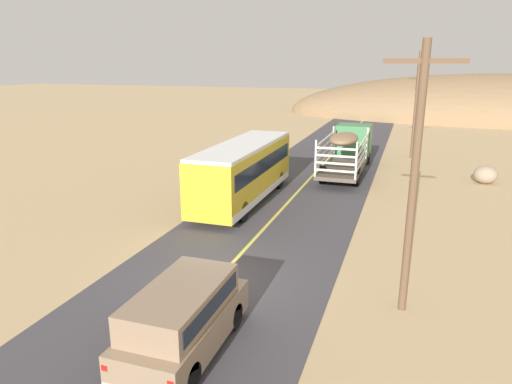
{
  "coord_description": "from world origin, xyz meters",
  "views": [
    {
      "loc": [
        6.05,
        -13.71,
        7.46
      ],
      "look_at": [
        0.0,
        4.32,
        2.09
      ],
      "focal_mm": 32.46,
      "sensor_mm": 36.0,
      "label": 1
    }
  ],
  "objects_px": {
    "boulder_far_horizon": "(486,175)",
    "power_pole_near": "(414,174)",
    "power_pole_mid": "(416,102)",
    "power_pole_far": "(416,88)",
    "livestock_truck": "(350,144)",
    "bus": "(244,170)",
    "boulder_mid_field": "(230,153)",
    "suv_near": "(183,316)",
    "car_far": "(354,144)"
  },
  "relations": [
    {
      "from": "power_pole_mid",
      "to": "boulder_far_horizon",
      "type": "xyz_separation_m",
      "value": [
        4.52,
        -7.14,
        -3.85
      ]
    },
    {
      "from": "boulder_mid_field",
      "to": "power_pole_mid",
      "type": "bearing_deg",
      "value": 18.75
    },
    {
      "from": "livestock_truck",
      "to": "boulder_mid_field",
      "type": "bearing_deg",
      "value": 173.75
    },
    {
      "from": "suv_near",
      "to": "boulder_far_horizon",
      "type": "height_order",
      "value": "suv_near"
    },
    {
      "from": "car_far",
      "to": "power_pole_near",
      "type": "bearing_deg",
      "value": -79.65
    },
    {
      "from": "bus",
      "to": "power_pole_near",
      "type": "distance_m",
      "value": 13.02
    },
    {
      "from": "car_far",
      "to": "livestock_truck",
      "type": "bearing_deg",
      "value": -85.77
    },
    {
      "from": "power_pole_near",
      "to": "boulder_far_horizon",
      "type": "bearing_deg",
      "value": 75.8
    },
    {
      "from": "suv_near",
      "to": "boulder_far_horizon",
      "type": "distance_m",
      "value": 24.2
    },
    {
      "from": "power_pole_mid",
      "to": "boulder_far_horizon",
      "type": "relative_size",
      "value": 5.76
    },
    {
      "from": "suv_near",
      "to": "livestock_truck",
      "type": "bearing_deg",
      "value": 87.13
    },
    {
      "from": "bus",
      "to": "boulder_mid_field",
      "type": "distance_m",
      "value": 12.18
    },
    {
      "from": "suv_near",
      "to": "bus",
      "type": "xyz_separation_m",
      "value": [
        -3.26,
        13.55,
        0.66
      ]
    },
    {
      "from": "suv_near",
      "to": "boulder_mid_field",
      "type": "bearing_deg",
      "value": 108.9
    },
    {
      "from": "suv_near",
      "to": "car_far",
      "type": "relative_size",
      "value": 1.05
    },
    {
      "from": "suv_near",
      "to": "livestock_truck",
      "type": "distance_m",
      "value": 23.51
    },
    {
      "from": "power_pole_far",
      "to": "suv_near",
      "type": "bearing_deg",
      "value": -95.7
    },
    {
      "from": "power_pole_mid",
      "to": "power_pole_far",
      "type": "xyz_separation_m",
      "value": [
        0.0,
        25.01,
        -0.16
      ]
    },
    {
      "from": "power_pole_near",
      "to": "power_pole_mid",
      "type": "distance_m",
      "value": 25.01
    },
    {
      "from": "power_pole_mid",
      "to": "boulder_mid_field",
      "type": "distance_m",
      "value": 15.13
    },
    {
      "from": "boulder_far_horizon",
      "to": "livestock_truck",
      "type": "bearing_deg",
      "value": 170.86
    },
    {
      "from": "power_pole_near",
      "to": "power_pole_far",
      "type": "xyz_separation_m",
      "value": [
        -0.0,
        50.02,
        -0.07
      ]
    },
    {
      "from": "car_far",
      "to": "power_pole_near",
      "type": "relative_size",
      "value": 0.54
    },
    {
      "from": "power_pole_near",
      "to": "boulder_mid_field",
      "type": "relative_size",
      "value": 5.2
    },
    {
      "from": "power_pole_near",
      "to": "power_pole_far",
      "type": "distance_m",
      "value": 50.02
    },
    {
      "from": "power_pole_near",
      "to": "power_pole_far",
      "type": "height_order",
      "value": "power_pole_near"
    },
    {
      "from": "car_far",
      "to": "power_pole_far",
      "type": "bearing_deg",
      "value": 78.97
    },
    {
      "from": "power_pole_mid",
      "to": "boulder_mid_field",
      "type": "height_order",
      "value": "power_pole_mid"
    },
    {
      "from": "suv_near",
      "to": "power_pole_mid",
      "type": "distance_m",
      "value": 29.88
    },
    {
      "from": "livestock_truck",
      "to": "power_pole_mid",
      "type": "distance_m",
      "value": 7.59
    },
    {
      "from": "livestock_truck",
      "to": "boulder_mid_field",
      "type": "relative_size",
      "value": 6.24
    },
    {
      "from": "suv_near",
      "to": "boulder_mid_field",
      "type": "xyz_separation_m",
      "value": [
        -8.4,
        24.52,
        -0.71
      ]
    },
    {
      "from": "livestock_truck",
      "to": "boulder_mid_field",
      "type": "height_order",
      "value": "livestock_truck"
    },
    {
      "from": "livestock_truck",
      "to": "power_pole_near",
      "type": "distance_m",
      "value": 19.9
    },
    {
      "from": "power_pole_mid",
      "to": "boulder_far_horizon",
      "type": "distance_m",
      "value": 9.29
    },
    {
      "from": "bus",
      "to": "boulder_far_horizon",
      "type": "bearing_deg",
      "value": 32.82
    },
    {
      "from": "livestock_truck",
      "to": "power_pole_far",
      "type": "distance_m",
      "value": 31.13
    },
    {
      "from": "suv_near",
      "to": "power_pole_near",
      "type": "height_order",
      "value": "power_pole_near"
    },
    {
      "from": "car_far",
      "to": "power_pole_near",
      "type": "distance_m",
      "value": 26.51
    },
    {
      "from": "power_pole_mid",
      "to": "power_pole_far",
      "type": "relative_size",
      "value": 1.04
    },
    {
      "from": "power_pole_mid",
      "to": "boulder_far_horizon",
      "type": "bearing_deg",
      "value": -57.66
    },
    {
      "from": "bus",
      "to": "power_pole_mid",
      "type": "relative_size",
      "value": 1.21
    },
    {
      "from": "boulder_mid_field",
      "to": "boulder_far_horizon",
      "type": "distance_m",
      "value": 18.49
    },
    {
      "from": "livestock_truck",
      "to": "power_pole_mid",
      "type": "height_order",
      "value": "power_pole_mid"
    },
    {
      "from": "livestock_truck",
      "to": "bus",
      "type": "height_order",
      "value": "bus"
    },
    {
      "from": "livestock_truck",
      "to": "boulder_mid_field",
      "type": "xyz_separation_m",
      "value": [
        -9.57,
        1.05,
        -1.41
      ]
    },
    {
      "from": "suv_near",
      "to": "boulder_far_horizon",
      "type": "bearing_deg",
      "value": 65.76
    },
    {
      "from": "suv_near",
      "to": "power_pole_far",
      "type": "distance_m",
      "value": 54.57
    },
    {
      "from": "livestock_truck",
      "to": "bus",
      "type": "distance_m",
      "value": 10.86
    },
    {
      "from": "boulder_far_horizon",
      "to": "power_pole_near",
      "type": "bearing_deg",
      "value": -104.2
    }
  ]
}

